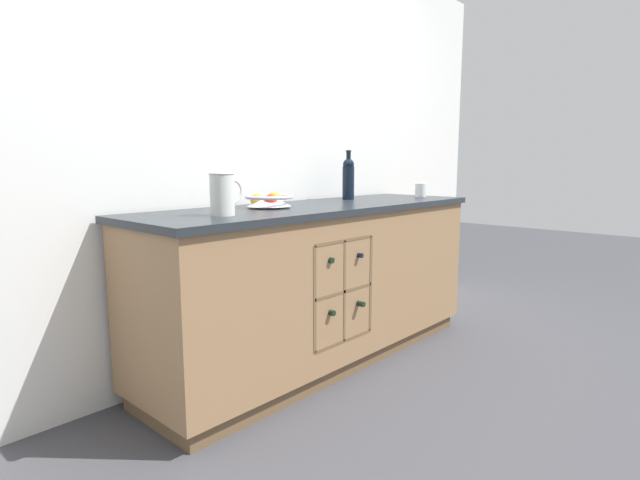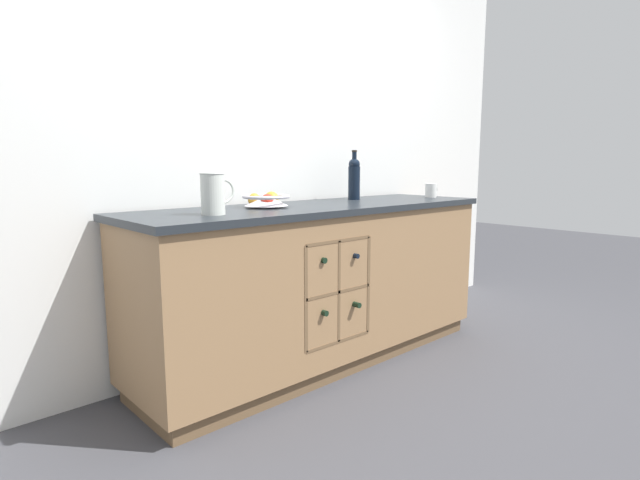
{
  "view_description": "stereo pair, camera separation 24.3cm",
  "coord_description": "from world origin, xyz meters",
  "px_view_note": "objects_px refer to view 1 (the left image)",
  "views": [
    {
      "loc": [
        -2.07,
        -1.88,
        1.14
      ],
      "look_at": [
        0.0,
        0.0,
        0.71
      ],
      "focal_mm": 28.0,
      "sensor_mm": 36.0,
      "label": 1
    },
    {
      "loc": [
        -1.89,
        -2.05,
        1.14
      ],
      "look_at": [
        0.0,
        0.0,
        0.71
      ],
      "focal_mm": 28.0,
      "sensor_mm": 36.0,
      "label": 2
    }
  ],
  "objects_px": {
    "fruit_bowl": "(269,200)",
    "standing_wine_bottle": "(348,178)",
    "ceramic_mug": "(421,190)",
    "white_pitcher": "(223,193)"
  },
  "relations": [
    {
      "from": "fruit_bowl",
      "to": "ceramic_mug",
      "type": "height_order",
      "value": "ceramic_mug"
    },
    {
      "from": "white_pitcher",
      "to": "ceramic_mug",
      "type": "height_order",
      "value": "white_pitcher"
    },
    {
      "from": "standing_wine_bottle",
      "to": "white_pitcher",
      "type": "bearing_deg",
      "value": -168.78
    },
    {
      "from": "standing_wine_bottle",
      "to": "ceramic_mug",
      "type": "bearing_deg",
      "value": -21.03
    },
    {
      "from": "white_pitcher",
      "to": "standing_wine_bottle",
      "type": "bearing_deg",
      "value": 11.22
    },
    {
      "from": "ceramic_mug",
      "to": "fruit_bowl",
      "type": "bearing_deg",
      "value": 174.92
    },
    {
      "from": "white_pitcher",
      "to": "ceramic_mug",
      "type": "distance_m",
      "value": 1.7
    },
    {
      "from": "fruit_bowl",
      "to": "standing_wine_bottle",
      "type": "distance_m",
      "value": 0.78
    },
    {
      "from": "fruit_bowl",
      "to": "ceramic_mug",
      "type": "xyz_separation_m",
      "value": [
        1.31,
        -0.12,
        0.0
      ]
    },
    {
      "from": "standing_wine_bottle",
      "to": "fruit_bowl",
      "type": "bearing_deg",
      "value": -173.12
    }
  ]
}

